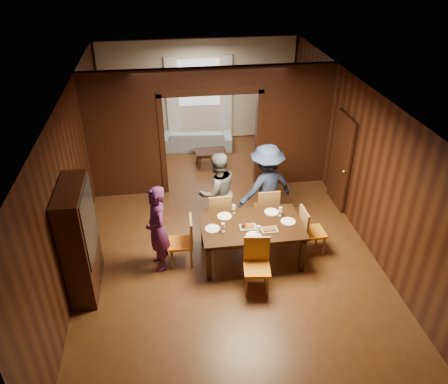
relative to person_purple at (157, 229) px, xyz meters
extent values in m
plane|color=#4B2915|center=(1.28, 1.13, -0.83)|extent=(9.00, 9.00, 0.00)
cube|color=silver|center=(1.28, 1.13, 2.07)|extent=(5.50, 9.00, 0.02)
cube|color=black|center=(1.28, 5.63, 0.62)|extent=(5.50, 0.02, 2.90)
cube|color=black|center=(-1.47, 1.13, 0.62)|extent=(0.02, 9.00, 2.90)
cube|color=black|center=(4.03, 1.13, 0.62)|extent=(0.02, 9.00, 2.90)
cube|color=black|center=(-0.64, 2.73, 0.37)|extent=(1.65, 0.15, 2.40)
cube|color=black|center=(3.21, 2.73, 0.37)|extent=(1.65, 0.15, 2.40)
cube|color=black|center=(1.28, 2.73, 1.82)|extent=(5.50, 0.15, 0.50)
cube|color=beige|center=(1.28, 5.60, 0.62)|extent=(5.40, 0.04, 2.85)
imported|color=#491A4C|center=(0.00, 0.00, 0.00)|extent=(0.54, 0.69, 1.67)
imported|color=#4E4F55|center=(1.20, 1.06, 0.03)|extent=(1.00, 0.89, 1.72)
imported|color=#18223C|center=(2.18, 0.96, 0.09)|extent=(1.36, 1.04, 1.85)
imported|color=#9CB8CD|center=(1.14, 4.98, -0.55)|extent=(2.01, 0.95, 0.57)
imported|color=black|center=(1.84, 0.11, -0.03)|extent=(0.31, 0.31, 0.08)
cube|color=black|center=(1.70, 0.01, -0.45)|extent=(1.85, 1.15, 0.76)
cube|color=black|center=(1.39, 3.90, -0.63)|extent=(0.80, 0.50, 0.40)
cube|color=black|center=(-1.25, -0.37, 0.17)|extent=(0.40, 1.20, 2.00)
cube|color=black|center=(3.98, 1.63, 0.22)|extent=(0.06, 0.90, 2.10)
cube|color=silver|center=(1.28, 5.57, 0.87)|extent=(1.20, 0.03, 1.30)
cube|color=white|center=(0.53, 5.53, 0.42)|extent=(0.35, 0.06, 2.40)
cube|color=white|center=(2.03, 5.53, 0.42)|extent=(0.35, 0.06, 2.40)
cylinder|color=silver|center=(0.98, -0.03, -0.07)|extent=(0.27, 0.27, 0.01)
cylinder|color=white|center=(1.25, 0.33, -0.07)|extent=(0.27, 0.27, 0.01)
cylinder|color=white|center=(2.15, 0.34, -0.07)|extent=(0.27, 0.27, 0.01)
cylinder|color=silver|center=(2.38, -0.01, -0.07)|extent=(0.27, 0.27, 0.01)
cylinder|color=silver|center=(1.66, -0.34, -0.07)|extent=(0.27, 0.27, 0.01)
cube|color=gray|center=(1.61, -0.07, -0.05)|extent=(0.30, 0.20, 0.04)
cube|color=gray|center=(1.98, -0.21, -0.05)|extent=(0.30, 0.20, 0.04)
cylinder|color=white|center=(1.76, -0.25, 0.00)|extent=(0.07, 0.07, 0.14)
camera|label=1|loc=(0.28, -6.34, 4.54)|focal=35.00mm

